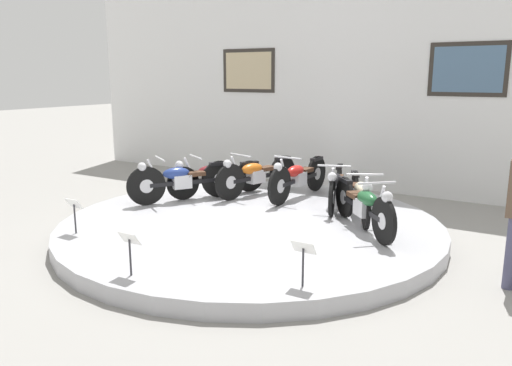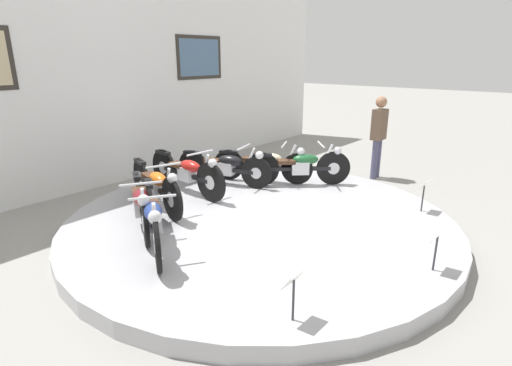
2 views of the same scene
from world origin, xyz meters
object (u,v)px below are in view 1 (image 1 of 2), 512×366
object	(u,v)px
motorcycle_maroon	(215,176)
motorcycle_black	(336,185)
motorcycle_green	(364,204)
info_placard_front_right	(303,253)
motorcycle_cream	(360,194)
info_placard_front_centre	(130,244)
motorcycle_orange	(256,174)
info_placard_front_left	(74,208)
motorcycle_red	(298,176)
motorcycle_blue	(182,179)

from	to	relation	value
motorcycle_maroon	motorcycle_black	world-z (taller)	motorcycle_maroon
motorcycle_green	info_placard_front_right	xyz separation A→B (m)	(0.11, -2.23, -0.02)
info_placard_front_right	motorcycle_cream	bearing A→B (deg)	97.59
info_placard_front_centre	info_placard_front_right	world-z (taller)	same
motorcycle_orange	motorcycle_green	xyz separation A→B (m)	(2.46, -1.10, -0.01)
motorcycle_maroon	info_placard_front_left	distance (m)	2.90
motorcycle_black	info_placard_front_right	bearing A→B (deg)	-73.53
motorcycle_red	motorcycle_cream	distance (m)	1.53
motorcycle_maroon	motorcycle_cream	world-z (taller)	motorcycle_maroon
motorcycle_orange	motorcycle_black	world-z (taller)	motorcycle_orange
motorcycle_maroon	info_placard_front_left	xyz separation A→B (m)	(-0.38, -2.87, -0.00)
motorcycle_cream	info_placard_front_right	world-z (taller)	motorcycle_cream
motorcycle_blue	motorcycle_red	world-z (taller)	motorcycle_red
motorcycle_red	motorcycle_green	size ratio (longest dim) A/B	1.36
motorcycle_red	info_placard_front_left	distance (m)	3.93
info_placard_front_right	motorcycle_green	bearing A→B (deg)	92.77
motorcycle_red	motorcycle_cream	bearing A→B (deg)	-24.25
motorcycle_cream	info_placard_front_centre	xyz separation A→B (m)	(-1.40, -3.59, -0.00)
motorcycle_blue	info_placard_front_left	xyz separation A→B (m)	(-0.11, -2.23, -0.03)
motorcycle_orange	motorcycle_maroon	bearing A→B (deg)	-142.73
motorcycle_orange	motorcycle_cream	world-z (taller)	motorcycle_orange
motorcycle_cream	motorcycle_orange	bearing A→B (deg)	168.06
info_placard_front_centre	motorcycle_maroon	bearing A→B (deg)	111.28
motorcycle_maroon	info_placard_front_left	bearing A→B (deg)	-97.54
motorcycle_black	motorcycle_cream	xyz separation A→B (m)	(0.60, -0.46, -0.00)
motorcycle_cream	motorcycle_blue	bearing A→B (deg)	-168.19
motorcycle_red	motorcycle_black	bearing A→B (deg)	-12.08
motorcycle_maroon	info_placard_front_centre	xyz separation A→B (m)	(1.40, -3.59, -0.00)
motorcycle_red	info_placard_front_left	xyz separation A→B (m)	(-1.78, -3.50, -0.03)
motorcycle_maroon	motorcycle_black	xyz separation A→B (m)	(2.19, 0.46, -0.00)
motorcycle_blue	motorcycle_orange	size ratio (longest dim) A/B	0.89
motorcycle_green	info_placard_front_left	size ratio (longest dim) A/B	2.92
motorcycle_green	info_placard_front_left	xyz separation A→B (m)	(-3.45, -2.23, -0.02)
info_placard_front_left	motorcycle_maroon	bearing A→B (deg)	82.46
motorcycle_cream	info_placard_front_centre	size ratio (longest dim) A/B	3.45
motorcycle_orange	motorcycle_green	world-z (taller)	motorcycle_orange
motorcycle_cream	info_placard_front_right	xyz separation A→B (m)	(0.38, -2.87, -0.00)
motorcycle_orange	info_placard_front_right	bearing A→B (deg)	-52.37
info_placard_front_left	motorcycle_black	bearing A→B (deg)	52.32
motorcycle_blue	motorcycle_maroon	size ratio (longest dim) A/B	1.01
motorcycle_orange	motorcycle_green	size ratio (longest dim) A/B	1.31
motorcycle_maroon	motorcycle_orange	bearing A→B (deg)	37.27
motorcycle_red	motorcycle_maroon	bearing A→B (deg)	-155.77
info_placard_front_centre	info_placard_front_right	distance (m)	1.92
motorcycle_orange	info_placard_front_right	xyz separation A→B (m)	(2.57, -3.34, -0.03)
motorcycle_black	motorcycle_green	bearing A→B (deg)	-51.37
motorcycle_black	info_placard_front_left	size ratio (longest dim) A/B	3.68
motorcycle_blue	info_placard_front_centre	xyz separation A→B (m)	(1.66, -2.95, -0.03)
motorcycle_cream	info_placard_front_left	world-z (taller)	motorcycle_cream
motorcycle_maroon	info_placard_front_centre	distance (m)	3.85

